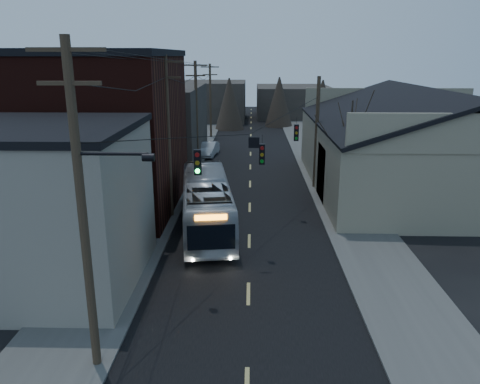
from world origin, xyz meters
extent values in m
cube|color=black|center=(0.00, 30.00, 0.01)|extent=(9.00, 110.00, 0.02)
cube|color=#474744|center=(-6.50, 30.00, 0.06)|extent=(4.00, 110.00, 0.12)
cube|color=#474744|center=(6.50, 30.00, 0.06)|extent=(4.00, 110.00, 0.12)
cube|color=gray|center=(-9.00, 9.00, 3.50)|extent=(8.00, 8.00, 7.00)
cube|color=black|center=(-10.00, 20.00, 5.00)|extent=(10.00, 12.00, 10.00)
cube|color=#312C27|center=(-9.50, 36.00, 3.50)|extent=(9.00, 14.00, 7.00)
cube|color=gray|center=(13.00, 25.00, 2.50)|extent=(16.00, 20.00, 5.00)
cube|color=black|center=(9.00, 25.00, 6.30)|extent=(8.16, 20.60, 2.86)
cube|color=#312C27|center=(-6.00, 65.00, 3.00)|extent=(10.00, 12.00, 6.00)
cube|color=#312C27|center=(7.00, 70.00, 2.50)|extent=(12.00, 14.00, 5.00)
cone|color=black|center=(6.50, 20.00, 3.60)|extent=(0.40, 0.40, 7.20)
cylinder|color=#382B1E|center=(-5.00, 3.00, 5.25)|extent=(0.28, 0.28, 10.50)
cube|color=#382B1E|center=(-5.00, 3.00, 10.10)|extent=(2.20, 0.12, 0.12)
cylinder|color=#382B1E|center=(-5.00, 18.00, 5.00)|extent=(0.28, 0.28, 10.00)
cube|color=#382B1E|center=(-5.00, 18.00, 9.60)|extent=(2.20, 0.12, 0.12)
cylinder|color=#382B1E|center=(-5.00, 33.00, 4.75)|extent=(0.28, 0.28, 9.50)
cube|color=#382B1E|center=(-5.00, 33.00, 9.10)|extent=(2.20, 0.12, 0.12)
cylinder|color=#382B1E|center=(-5.00, 48.00, 4.50)|extent=(0.28, 0.28, 9.00)
cube|color=#382B1E|center=(-5.00, 48.00, 8.60)|extent=(2.20, 0.12, 0.12)
cylinder|color=#382B1E|center=(5.00, 25.00, 4.25)|extent=(0.28, 0.28, 8.50)
cube|color=black|center=(-2.00, 7.50, 5.95)|extent=(0.28, 0.20, 1.00)
cube|color=black|center=(0.60, 12.00, 5.35)|extent=(0.28, 0.20, 1.00)
cube|color=black|center=(2.80, 18.00, 5.45)|extent=(0.28, 0.20, 1.00)
imported|color=#A8AEB4|center=(-2.54, 16.01, 1.58)|extent=(4.14, 11.59, 3.16)
imported|color=#B6BABE|center=(-4.30, 36.88, 0.70)|extent=(2.02, 4.42, 1.40)
camera|label=1|loc=(0.09, -10.22, 9.94)|focal=35.00mm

